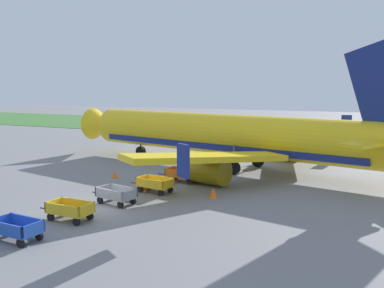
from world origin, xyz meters
The scene contains 11 objects.
ground_plane centered at (0.00, 0.00, 0.00)m, with size 220.00×220.00×0.00m, color slate.
grass_strip centered at (0.00, 53.08, 0.03)m, with size 220.00×28.00×0.06m, color #3D7033.
airplane centered at (3.12, 15.83, 3.05)m, with size 37.45×30.27×11.34m.
baggage_cart_nearest centered at (-0.30, -6.28, 0.60)m, with size 3.59×1.57×1.07m.
baggage_cart_second_in_row centered at (-0.08, -2.63, 0.60)m, with size 3.56×1.45×1.07m.
baggage_cart_third_in_row centered at (0.32, 1.34, 0.60)m, with size 3.63×1.86×1.07m.
baggage_cart_fourth_in_row centered at (1.07, 5.05, 0.60)m, with size 3.62×1.73×1.07m.
baggage_cart_far_end centered at (1.35, 8.96, 0.60)m, with size 3.58×1.50×1.07m.
traffic_cone_near_plane centered at (5.46, 5.37, 0.37)m, with size 0.56×0.56×0.73m, color orange.
traffic_cone_mid_apron centered at (-4.35, 7.82, 0.30)m, with size 0.46×0.46×0.60m, color orange.
traffic_cone_by_carts centered at (0.24, 4.97, 0.33)m, with size 0.50×0.50×0.66m, color orange.
Camera 1 is at (16.21, -21.20, 7.62)m, focal length 40.28 mm.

